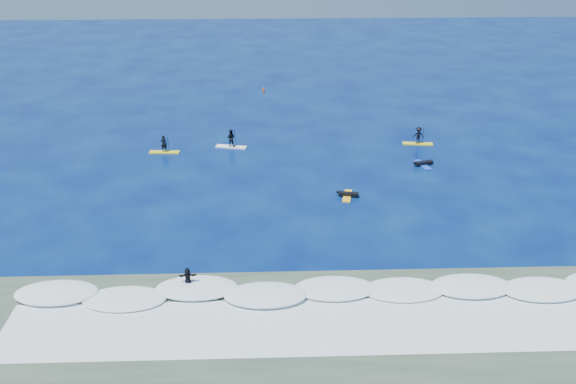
{
  "coord_description": "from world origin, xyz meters",
  "views": [
    {
      "loc": [
        -2.81,
        -40.92,
        20.98
      ],
      "look_at": [
        -1.26,
        2.74,
        0.6
      ],
      "focal_mm": 40.0,
      "sensor_mm": 36.0,
      "label": 1
    }
  ],
  "objects_px": {
    "prone_paddler_near": "(348,195)",
    "wave_surfer": "(188,278)",
    "sup_paddler_center": "(231,140)",
    "sup_paddler_right": "(418,137)",
    "marker_buoy": "(263,90)",
    "sup_paddler_left": "(164,147)",
    "prone_paddler_far": "(423,164)"
  },
  "relations": [
    {
      "from": "sup_paddler_left",
      "to": "sup_paddler_center",
      "type": "bearing_deg",
      "value": 14.46
    },
    {
      "from": "sup_paddler_right",
      "to": "marker_buoy",
      "type": "relative_size",
      "value": 4.41
    },
    {
      "from": "sup_paddler_center",
      "to": "sup_paddler_right",
      "type": "relative_size",
      "value": 1.03
    },
    {
      "from": "sup_paddler_center",
      "to": "marker_buoy",
      "type": "height_order",
      "value": "sup_paddler_center"
    },
    {
      "from": "prone_paddler_near",
      "to": "marker_buoy",
      "type": "bearing_deg",
      "value": 24.24
    },
    {
      "from": "sup_paddler_right",
      "to": "prone_paddler_far",
      "type": "height_order",
      "value": "sup_paddler_right"
    },
    {
      "from": "sup_paddler_left",
      "to": "prone_paddler_near",
      "type": "xyz_separation_m",
      "value": [
        15.23,
        -9.69,
        -0.43
      ]
    },
    {
      "from": "wave_surfer",
      "to": "sup_paddler_center",
      "type": "bearing_deg",
      "value": 81.26
    },
    {
      "from": "sup_paddler_center",
      "to": "sup_paddler_right",
      "type": "height_order",
      "value": "sup_paddler_center"
    },
    {
      "from": "sup_paddler_right",
      "to": "marker_buoy",
      "type": "bearing_deg",
      "value": 135.85
    },
    {
      "from": "sup_paddler_right",
      "to": "marker_buoy",
      "type": "distance_m",
      "value": 22.63
    },
    {
      "from": "sup_paddler_center",
      "to": "sup_paddler_right",
      "type": "bearing_deg",
      "value": 13.19
    },
    {
      "from": "sup_paddler_left",
      "to": "prone_paddler_far",
      "type": "distance_m",
      "value": 22.68
    },
    {
      "from": "sup_paddler_center",
      "to": "marker_buoy",
      "type": "bearing_deg",
      "value": 93.17
    },
    {
      "from": "sup_paddler_center",
      "to": "prone_paddler_near",
      "type": "bearing_deg",
      "value": -36.57
    },
    {
      "from": "prone_paddler_far",
      "to": "marker_buoy",
      "type": "xyz_separation_m",
      "value": [
        -13.53,
        22.67,
        0.12
      ]
    },
    {
      "from": "sup_paddler_center",
      "to": "wave_surfer",
      "type": "bearing_deg",
      "value": -81.03
    },
    {
      "from": "sup_paddler_left",
      "to": "prone_paddler_far",
      "type": "bearing_deg",
      "value": -5.86
    },
    {
      "from": "prone_paddler_near",
      "to": "wave_surfer",
      "type": "height_order",
      "value": "wave_surfer"
    },
    {
      "from": "sup_paddler_center",
      "to": "prone_paddler_near",
      "type": "distance_m",
      "value": 14.3
    },
    {
      "from": "prone_paddler_far",
      "to": "prone_paddler_near",
      "type": "bearing_deg",
      "value": 113.72
    },
    {
      "from": "sup_paddler_left",
      "to": "prone_paddler_far",
      "type": "height_order",
      "value": "sup_paddler_left"
    },
    {
      "from": "prone_paddler_near",
      "to": "marker_buoy",
      "type": "height_order",
      "value": "marker_buoy"
    },
    {
      "from": "sup_paddler_right",
      "to": "wave_surfer",
      "type": "bearing_deg",
      "value": -121.74
    },
    {
      "from": "sup_paddler_center",
      "to": "marker_buoy",
      "type": "xyz_separation_m",
      "value": [
        2.95,
        17.79,
        -0.46
      ]
    },
    {
      "from": "sup_paddler_left",
      "to": "prone_paddler_near",
      "type": "relative_size",
      "value": 1.2
    },
    {
      "from": "wave_surfer",
      "to": "sup_paddler_left",
      "type": "bearing_deg",
      "value": 96.31
    },
    {
      "from": "sup_paddler_center",
      "to": "sup_paddler_right",
      "type": "xyz_separation_m",
      "value": [
        17.15,
        0.18,
        0.02
      ]
    },
    {
      "from": "prone_paddler_near",
      "to": "sup_paddler_left",
      "type": "bearing_deg",
      "value": 69.18
    },
    {
      "from": "prone_paddler_far",
      "to": "marker_buoy",
      "type": "distance_m",
      "value": 26.4
    },
    {
      "from": "prone_paddler_near",
      "to": "marker_buoy",
      "type": "distance_m",
      "value": 29.3
    },
    {
      "from": "sup_paddler_right",
      "to": "prone_paddler_far",
      "type": "distance_m",
      "value": 5.14
    }
  ]
}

